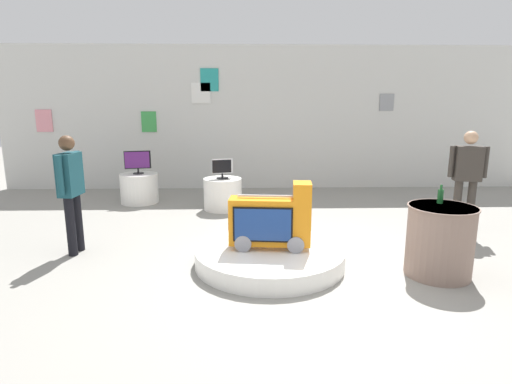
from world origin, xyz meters
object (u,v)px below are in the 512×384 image
Objects in this scene: display_pedestal_left_rear at (223,194)px; shopper_browsing_rear at (467,175)px; display_pedestal_center_rear at (139,188)px; tv_on_left_rear at (222,168)px; tv_on_center_rear at (138,161)px; shopper_browsing_near_truck at (71,186)px; novelty_firetruck_tv at (271,222)px; side_table_round at (440,240)px; bottle_on_side_table at (441,196)px; main_display_pedestal at (270,256)px.

shopper_browsing_rear is (3.81, -1.68, 0.64)m from display_pedestal_left_rear.
tv_on_left_rear is at bearing -18.89° from display_pedestal_center_rear.
shopper_browsing_rear is (5.55, -2.27, 0.08)m from tv_on_center_rear.
novelty_firetruck_tv is at bearing -10.87° from shopper_browsing_near_truck.
shopper_browsing_rear is at bearing -23.79° from tv_on_left_rear.
novelty_firetruck_tv is 1.22× the size of side_table_round.
shopper_browsing_rear is at bearing 6.40° from shopper_browsing_near_truck.
display_pedestal_center_rear is 5.82m from bottle_on_side_table.
novelty_firetruck_tv is at bearing -53.87° from tv_on_center_rear.
shopper_browsing_rear is at bearing 20.59° from novelty_firetruck_tv.
tv_on_left_rear reaches higher than main_display_pedestal.
display_pedestal_center_rear is at bearing 140.85° from bottle_on_side_table.
shopper_browsing_near_truck is 5.74m from shopper_browsing_rear.
novelty_firetruck_tv reaches higher than side_table_round.
shopper_browsing_rear reaches higher than tv_on_left_rear.
shopper_browsing_near_truck is at bearing -92.93° from tv_on_center_rear.
main_display_pedestal is at bearing -54.05° from display_pedestal_center_rear.
tv_on_left_rear is 0.46× the size of side_table_round.
tv_on_left_rear is 0.52× the size of display_pedestal_center_rear.
tv_on_left_rear is 1.91m from display_pedestal_center_rear.
novelty_firetruck_tv is 0.64× the size of shopper_browsing_rear.
side_table_round reaches higher than main_display_pedestal.
side_table_round is at bearing -49.68° from tv_on_left_rear.
display_pedestal_left_rear is 0.50m from tv_on_left_rear.
display_pedestal_left_rear is at bearing 104.88° from novelty_firetruck_tv.
display_pedestal_center_rear is at bearing 161.23° from display_pedestal_left_rear.
main_display_pedestal is 4.22m from display_pedestal_center_rear.
display_pedestal_left_rear is at bearing 104.56° from main_display_pedestal.
shopper_browsing_near_truck is at bearing -129.17° from display_pedestal_left_rear.
tv_on_left_rear is 3.00m from shopper_browsing_near_truck.
display_pedestal_left_rear is (-0.73, 2.82, 0.19)m from main_display_pedestal.
main_display_pedestal is at bearing -75.40° from tv_on_left_rear.
side_table_round is (1.98, -0.38, 0.32)m from main_display_pedestal.
display_pedestal_center_rear is (-2.48, 3.42, 0.19)m from main_display_pedestal.
main_display_pedestal is at bearing 173.22° from bottle_on_side_table.
novelty_firetruck_tv is 4.25m from display_pedestal_center_rear.
shopper_browsing_near_truck reaches higher than novelty_firetruck_tv.
shopper_browsing_rear is at bearing -23.85° from display_pedestal_left_rear.
display_pedestal_left_rear is (-0.75, 2.83, -0.26)m from novelty_firetruck_tv.
display_pedestal_center_rear is at bearing 161.11° from tv_on_left_rear.
tv_on_left_rear is 0.76× the size of tv_on_center_rear.
side_table_round reaches higher than display_pedestal_left_rear.
novelty_firetruck_tv is 2.63× the size of tv_on_left_rear.
shopper_browsing_rear is at bearing -22.25° from tv_on_center_rear.
novelty_firetruck_tv is 1.99× the size of tv_on_center_rear.
bottle_on_side_table is (4.49, -3.65, 0.07)m from tv_on_center_rear.
shopper_browsing_near_truck is (-1.89, -2.32, 0.14)m from tv_on_left_rear.
shopper_browsing_rear reaches higher than side_table_round.
side_table_round is 0.53× the size of shopper_browsing_rear.
display_pedestal_left_rear is 4.21m from side_table_round.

